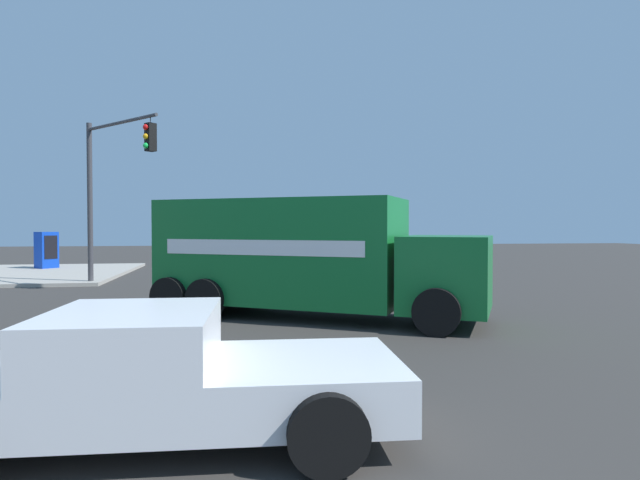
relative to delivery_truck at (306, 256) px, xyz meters
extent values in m
plane|color=#33302D|center=(1.16, 0.10, -1.53)|extent=(100.00, 100.00, 0.00)
cube|color=#9E998E|center=(13.28, 12.22, -1.46)|extent=(10.75, 10.75, 0.14)
cube|color=#146B2D|center=(0.34, 0.60, 0.12)|extent=(5.11, 6.48, 2.59)
cube|color=#146B2D|center=(-1.72, -3.00, -0.33)|extent=(3.03, 2.84, 1.70)
cube|color=black|center=(-2.14, -3.74, 0.01)|extent=(1.79, 1.07, 0.88)
cube|color=#B2B2B7|center=(1.80, 3.15, -1.34)|extent=(2.10, 1.32, 0.21)
cube|color=white|center=(1.39, 0.00, 0.25)|extent=(2.55, 4.45, 0.36)
cube|color=white|center=(-0.71, 1.20, 0.25)|extent=(2.55, 4.45, 0.36)
cylinder|color=black|center=(-0.61, -3.57, -1.03)|extent=(0.74, 1.01, 1.00)
cylinder|color=black|center=(-2.77, -2.34, -1.03)|extent=(0.74, 1.01, 1.00)
cylinder|color=black|center=(2.13, 1.23, -1.03)|extent=(0.74, 1.01, 1.00)
cylinder|color=black|center=(-0.02, 2.46, -1.03)|extent=(0.74, 1.01, 1.00)
cylinder|color=black|center=(2.65, 2.15, -1.03)|extent=(0.74, 1.01, 1.00)
cylinder|color=black|center=(0.50, 3.38, -1.03)|extent=(0.74, 1.01, 1.00)
cylinder|color=#38383D|center=(8.64, 7.30, 1.68)|extent=(0.20, 0.20, 6.14)
cylinder|color=#38383D|center=(7.01, 5.81, 4.50)|extent=(3.35, 3.06, 0.12)
cylinder|color=#38383D|center=(5.63, 4.56, 4.37)|extent=(0.03, 0.03, 0.25)
cube|color=black|center=(5.63, 4.56, 3.77)|extent=(0.42, 0.42, 0.95)
sphere|color=red|center=(5.51, 4.69, 4.09)|extent=(0.20, 0.20, 0.20)
sphere|color=#EFA314|center=(5.51, 4.69, 3.78)|extent=(0.20, 0.20, 0.20)
sphere|color=#19CC4C|center=(5.51, 4.69, 3.47)|extent=(0.20, 0.20, 0.20)
cube|color=white|center=(-7.28, 2.85, -0.70)|extent=(2.04, 1.81, 1.10)
cube|color=black|center=(-7.28, 2.85, -0.41)|extent=(1.87, 1.53, 0.48)
cube|color=white|center=(-7.38, 1.00, -0.97)|extent=(2.06, 2.11, 0.55)
cylinder|color=black|center=(-6.19, 4.25, -1.15)|extent=(0.28, 0.77, 0.76)
cylinder|color=black|center=(-8.39, 0.94, -1.15)|extent=(0.28, 0.77, 0.76)
cylinder|color=black|center=(-6.39, 0.83, -1.15)|extent=(0.28, 0.77, 0.76)
cube|color=tan|center=(14.70, -4.39, -1.04)|extent=(2.06, 4.40, 0.65)
cube|color=black|center=(14.71, -4.54, -0.47)|extent=(1.73, 2.50, 0.50)
cylinder|color=black|center=(13.69, -3.03, -1.22)|extent=(0.24, 0.63, 0.62)
cylinder|color=black|center=(15.53, -2.92, -1.22)|extent=(0.24, 0.63, 0.62)
cylinder|color=black|center=(13.87, -5.86, -1.22)|extent=(0.24, 0.63, 0.62)
cylinder|color=black|center=(15.70, -5.75, -1.22)|extent=(0.24, 0.63, 0.62)
cube|color=#0F38B2|center=(15.76, 11.23, -0.46)|extent=(1.17, 1.16, 1.85)
cube|color=black|center=(15.50, 10.94, -0.32)|extent=(0.53, 0.46, 1.18)
camera|label=1|loc=(-13.05, 1.78, 0.74)|focal=29.60mm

